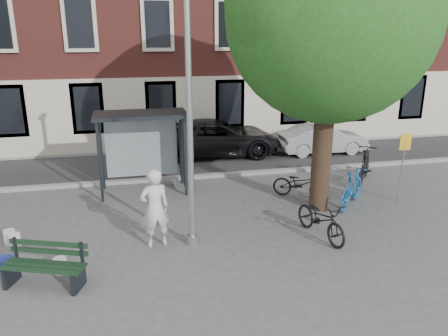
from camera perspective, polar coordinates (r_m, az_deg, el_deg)
name	(u,v)px	position (r m, az deg, el deg)	size (l,w,h in m)	color
ground	(193,244)	(11.00, -4.12, -9.88)	(90.00, 90.00, 0.00)	#4C4C4F
road	(167,164)	(17.48, -7.45, 0.55)	(40.00, 4.00, 0.01)	#28282B
curb_near	(172,178)	(15.56, -6.80, -1.34)	(40.00, 0.25, 0.12)	gray
curb_far	(163,150)	(19.38, -7.99, 2.39)	(40.00, 0.25, 0.12)	gray
lamppost	(190,134)	(10.03, -4.47, 4.40)	(0.28, 0.35, 6.11)	#9EA0A3
tree_right	(334,8)	(12.30, 14.23, 19.63)	(5.76, 5.60, 8.20)	black
bus_shelter	(154,133)	(14.16, -9.16, 4.49)	(2.85, 1.45, 2.62)	#1E2328
painter	(155,208)	(10.64, -9.02, -5.22)	(0.71, 0.47, 1.96)	silver
bench	(45,267)	(9.90, -22.35, -11.90)	(1.80, 1.10, 0.88)	#1E2328
bike_a	(301,184)	(13.92, 9.97, -2.03)	(0.61, 1.76, 0.93)	black
bike_b	(352,188)	(13.57, 16.38, -2.48)	(0.55, 1.93, 1.16)	#1A5793
bike_c	(321,219)	(11.37, 12.56, -6.51)	(0.67, 1.92, 1.01)	black
bike_d	(365,165)	(15.81, 17.92, 0.36)	(0.59, 2.08, 1.25)	black
car_dark	(217,137)	(18.48, -0.98, 4.01)	(2.48, 5.39, 1.50)	black
car_silver	(323,139)	(19.19, 12.79, 3.69)	(1.31, 3.75, 1.23)	#A9ACB0
bucket_a	(10,237)	(12.14, -26.20, -8.07)	(0.28, 0.28, 0.36)	silver
bucket_b	(60,266)	(10.32, -20.59, -11.86)	(0.28, 0.28, 0.36)	silver
bucket_c	(15,241)	(11.87, -25.65, -8.57)	(0.28, 0.28, 0.36)	white
notice_sign	(404,152)	(14.13, 22.47, 1.96)	(0.37, 0.05, 2.13)	#9EA0A3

